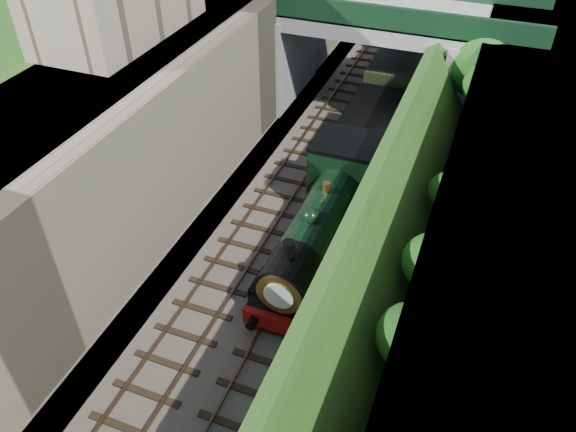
{
  "coord_description": "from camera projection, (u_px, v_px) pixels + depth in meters",
  "views": [
    {
      "loc": [
        6.22,
        -6.29,
        16.4
      ],
      "look_at": [
        0.0,
        9.78,
        2.49
      ],
      "focal_mm": 35.0,
      "sensor_mm": 36.0,
      "label": 1
    }
  ],
  "objects": [
    {
      "name": "street_plateau_left",
      "position": [
        204.0,
        59.0,
        31.46
      ],
      "size": [
        6.0,
        90.0,
        7.0
      ],
      "primitive_type": "cube",
      "color": "#262628",
      "rests_on": "ground"
    },
    {
      "name": "coach_front",
      "position": [
        418.0,
        41.0,
        37.23
      ],
      "size": [
        2.9,
        18.0,
        3.7
      ],
      "color": "black",
      "rests_on": "trackbed"
    },
    {
      "name": "trackbed",
      "position": [
        354.0,
        142.0,
        31.06
      ],
      "size": [
        10.0,
        90.0,
        0.2
      ],
      "primitive_type": "cube",
      "color": "#473F38",
      "rests_on": "ground"
    },
    {
      "name": "track_left",
      "position": [
        320.0,
        133.0,
        31.53
      ],
      "size": [
        2.5,
        90.0,
        0.2
      ],
      "color": "black",
      "rests_on": "trackbed"
    },
    {
      "name": "locomotive",
      "position": [
        323.0,
        221.0,
        22.85
      ],
      "size": [
        3.1,
        10.22,
        3.83
      ],
      "color": "black",
      "rests_on": "trackbed"
    },
    {
      "name": "street_plateau_right",
      "position": [
        553.0,
        125.0,
        26.5
      ],
      "size": [
        8.0,
        90.0,
        6.25
      ],
      "primitive_type": "cube",
      "color": "#262628",
      "rests_on": "ground"
    },
    {
      "name": "track_right",
      "position": [
        376.0,
        144.0,
        30.64
      ],
      "size": [
        2.5,
        90.0,
        0.2
      ],
      "color": "black",
      "rests_on": "trackbed"
    },
    {
      "name": "embankment_slope",
      "position": [
        451.0,
        132.0,
        26.45
      ],
      "size": [
        4.47,
        90.0,
        6.42
      ],
      "color": "#1E4714",
      "rests_on": "ground"
    },
    {
      "name": "retaining_wall",
      "position": [
        262.0,
        69.0,
        30.47
      ],
      "size": [
        1.0,
        90.0,
        7.0
      ],
      "primitive_type": "cube",
      "color": "#756B56",
      "rests_on": "ground"
    },
    {
      "name": "road_bridge",
      "position": [
        396.0,
        48.0,
        31.2
      ],
      "size": [
        16.0,
        6.4,
        7.25
      ],
      "color": "gray",
      "rests_on": "ground"
    },
    {
      "name": "tree",
      "position": [
        486.0,
        66.0,
        27.97
      ],
      "size": [
        3.6,
        3.8,
        6.6
      ],
      "color": "black",
      "rests_on": "ground"
    },
    {
      "name": "tender",
      "position": [
        369.0,
        139.0,
        28.36
      ],
      "size": [
        2.7,
        6.0,
        3.05
      ],
      "color": "black",
      "rests_on": "trackbed"
    }
  ]
}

